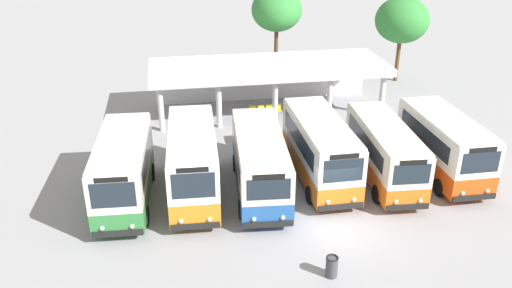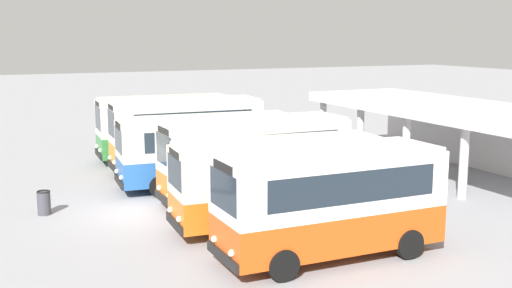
{
  "view_description": "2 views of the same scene",
  "coord_description": "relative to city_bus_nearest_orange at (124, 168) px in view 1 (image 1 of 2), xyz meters",
  "views": [
    {
      "loc": [
        -6.91,
        -19.13,
        13.47
      ],
      "look_at": [
        -2.7,
        5.57,
        1.8
      ],
      "focal_mm": 36.93,
      "sensor_mm": 36.0,
      "label": 1
    },
    {
      "loc": [
        22.36,
        -5.5,
        6.52
      ],
      "look_at": [
        -1.39,
        5.42,
        1.98
      ],
      "focal_mm": 44.06,
      "sensor_mm": 36.0,
      "label": 2
    }
  ],
  "objects": [
    {
      "name": "city_bus_far_end_green",
      "position": [
        16.45,
        0.09,
        -0.04
      ],
      "size": [
        2.46,
        6.86,
        3.27
      ],
      "color": "black",
      "rests_on": "ground"
    },
    {
      "name": "waiting_chair_middle_seat",
      "position": [
        9.0,
        9.74,
        -1.32
      ],
      "size": [
        0.44,
        0.44,
        0.86
      ],
      "color": "slate",
      "rests_on": "ground"
    },
    {
      "name": "litter_bin_apron",
      "position": [
        8.2,
        -7.07,
        -1.39
      ],
      "size": [
        0.49,
        0.49,
        0.9
      ],
      "color": "#3F3F47",
      "rests_on": "ground"
    },
    {
      "name": "waiting_chair_second_from_end",
      "position": [
        8.41,
        9.63,
        -1.32
      ],
      "size": [
        0.44,
        0.44,
        0.86
      ],
      "color": "slate",
      "rests_on": "ground"
    },
    {
      "name": "ground_plane",
      "position": [
        9.4,
        -3.82,
        -1.85
      ],
      "size": [
        180.0,
        180.0,
        0.0
      ],
      "primitive_type": "plane",
      "color": "#939399"
    },
    {
      "name": "city_bus_second_in_row",
      "position": [
        3.29,
        0.07,
        0.08
      ],
      "size": [
        2.61,
        7.28,
        3.52
      ],
      "color": "black",
      "rests_on": "ground"
    },
    {
      "name": "city_bus_fifth_blue",
      "position": [
        13.16,
        0.1,
        -0.15
      ],
      "size": [
        2.57,
        7.5,
        3.06
      ],
      "color": "black",
      "rests_on": "ground"
    },
    {
      "name": "city_bus_nearest_orange",
      "position": [
        0.0,
        0.0,
        0.0
      ],
      "size": [
        2.67,
        7.14,
        3.35
      ],
      "color": "black",
      "rests_on": "ground"
    },
    {
      "name": "waiting_chair_fourth_seat",
      "position": [
        9.59,
        9.77,
        -1.32
      ],
      "size": [
        0.44,
        0.44,
        0.86
      ],
      "color": "slate",
      "rests_on": "ground"
    },
    {
      "name": "terminal_canopy",
      "position": [
        9.13,
        11.51,
        0.79
      ],
      "size": [
        15.99,
        5.71,
        3.4
      ],
      "color": "silver",
      "rests_on": "ground"
    },
    {
      "name": "city_bus_middle_cream",
      "position": [
        6.58,
        -0.07,
        -0.13
      ],
      "size": [
        2.88,
        7.84,
        3.09
      ],
      "color": "black",
      "rests_on": "ground"
    },
    {
      "name": "waiting_chair_end_by_column",
      "position": [
        7.82,
        9.74,
        -1.32
      ],
      "size": [
        0.44,
        0.44,
        0.86
      ],
      "color": "slate",
      "rests_on": "ground"
    },
    {
      "name": "roadside_tree_east_of_canopy",
      "position": [
        20.7,
        15.86,
        3.06
      ],
      "size": [
        4.2,
        4.2,
        6.71
      ],
      "color": "brown",
      "rests_on": "ground"
    },
    {
      "name": "roadside_tree_behind_canopy",
      "position": [
        10.82,
        16.54,
        4.03
      ],
      "size": [
        3.85,
        3.85,
        7.55
      ],
      "color": "brown",
      "rests_on": "ground"
    },
    {
      "name": "city_bus_fourth_amber",
      "position": [
        9.87,
        0.69,
        -0.01
      ],
      "size": [
        2.42,
        7.48,
        3.34
      ],
      "color": "black",
      "rests_on": "ground"
    }
  ]
}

